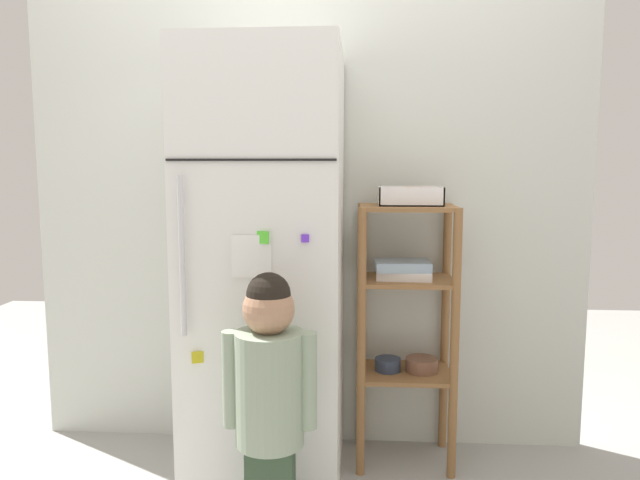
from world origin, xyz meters
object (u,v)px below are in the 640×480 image
pantry_shelf_unit (405,310)px  fruit_bin (412,198)px  refrigerator (267,271)px  child_standing (270,387)px

pantry_shelf_unit → fruit_bin: (0.02, 0.01, 0.47)m
refrigerator → child_standing: (0.08, -0.50, -0.29)m
refrigerator → child_standing: bearing=-80.6°
fruit_bin → pantry_shelf_unit: bearing=-150.8°
fruit_bin → refrigerator: bearing=-162.6°
refrigerator → child_standing: 0.58m
refrigerator → fruit_bin: 0.66m
pantry_shelf_unit → fruit_bin: bearing=29.2°
child_standing → pantry_shelf_unit: (0.48, 0.66, 0.10)m
child_standing → pantry_shelf_unit: pantry_shelf_unit is taller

